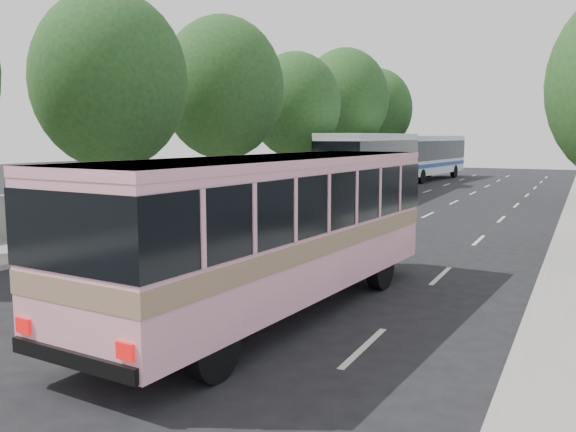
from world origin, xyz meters
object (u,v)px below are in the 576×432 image
Objects in this scene: tour_coach_rear at (427,153)px; white_pickup at (255,207)px; pink_bus at (273,217)px; pink_taxi at (326,204)px; tour_coach_front at (372,158)px.

white_pickup is at bearing -83.72° from tour_coach_rear.
white_pickup is (-6.37, 10.54, -1.24)m from pink_bus.
pink_taxi reaches higher than white_pickup.
pink_bus is 0.83× the size of tour_coach_rear.
pink_bus is at bearing -58.57° from white_pickup.
pink_bus is at bearing -74.51° from tour_coach_rear.
tour_coach_rear is (-0.00, 14.12, -0.08)m from tour_coach_front.
tour_coach_front is (0.00, 14.63, 1.51)m from white_pickup.
tour_coach_front is at bearing 108.95° from pink_bus.
pink_taxi is at bearing -78.48° from tour_coach_rear.
tour_coach_rear reaches higher than pink_taxi.
tour_coach_rear is (-6.37, 39.30, 0.19)m from pink_bus.
pink_taxi is at bearing -80.18° from tour_coach_front.
pink_taxi is at bearing 31.16° from white_pickup.
tour_coach_front reaches higher than pink_taxi.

